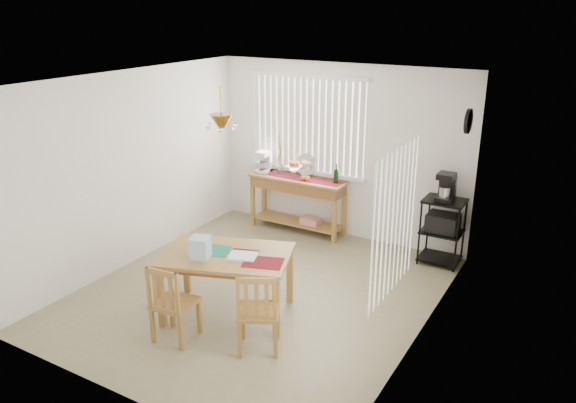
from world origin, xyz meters
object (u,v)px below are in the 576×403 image
Objects in this scene: cart_items at (446,187)px; chair_left at (173,303)px; sideboard at (298,191)px; wire_cart at (442,225)px; chair_right at (258,312)px; dining_table at (227,261)px.

chair_left is (-1.90, -3.30, -0.66)m from cart_items.
sideboard is 2.26m from wire_cart.
cart_items is 0.43× the size of chair_left.
chair_right is (-1.03, -3.00, -0.11)m from wire_cart.
chair_left is 0.98× the size of chair_right.
cart_items is at bearing 90.00° from wire_cart.
chair_left is (-1.90, -3.29, -0.12)m from wire_cart.
wire_cart reaches higher than chair_right.
dining_table is (-1.72, -2.56, 0.12)m from wire_cart.
chair_left reaches higher than dining_table.
chair_left is at bearing -161.96° from chair_right.
cart_items is 3.86m from chair_left.
dining_table is at bearing -123.98° from wire_cart.
dining_table is 1.80× the size of chair_right.
chair_left is (-0.18, -0.73, -0.24)m from dining_table.
chair_right is (1.23, -3.04, -0.21)m from sideboard.
wire_cart reaches higher than dining_table.
cart_items is at bearing 56.12° from dining_table.
dining_table is at bearing 147.63° from chair_right.
wire_cart is at bearing -0.90° from sideboard.
chair_left is at bearing -120.02° from cart_items.
sideboard is at bearing 101.68° from dining_table.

